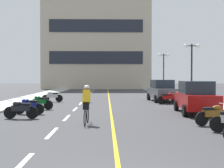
{
  "coord_description": "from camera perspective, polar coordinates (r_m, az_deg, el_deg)",
  "views": [
    {
      "loc": [
        -0.02,
        -4.77,
        2.04
      ],
      "look_at": [
        0.49,
        20.93,
        1.44
      ],
      "focal_mm": 47.34,
      "sensor_mm": 36.0,
      "label": 1
    }
  ],
  "objects": [
    {
      "name": "lane_dash_1",
      "position": [
        11.14,
        -11.5,
        -9.22
      ],
      "size": [
        0.14,
        2.2,
        0.01
      ],
      "primitive_type": "cube",
      "color": "silver",
      "rests_on": "ground"
    },
    {
      "name": "lane_dash_7",
      "position": [
        34.89,
        -4.39,
        -2.02
      ],
      "size": [
        0.14,
        2.2,
        0.01
      ],
      "primitive_type": "cube",
      "color": "silver",
      "rests_on": "ground"
    },
    {
      "name": "motorcycle_5",
      "position": [
        16.79,
        -15.77,
        -4.07
      ],
      "size": [
        1.7,
        0.6,
        0.92
      ],
      "color": "black",
      "rests_on": "ground"
    },
    {
      "name": "lane_dash_9",
      "position": [
        42.87,
        -3.78,
        -1.4
      ],
      "size": [
        0.14,
        2.2,
        0.01
      ],
      "primitive_type": "cube",
      "color": "silver",
      "rests_on": "ground"
    },
    {
      "name": "lane_dash_4",
      "position": [
        22.95,
        -6.09,
        -3.76
      ],
      "size": [
        0.14,
        2.2,
        0.01
      ],
      "primitive_type": "cube",
      "color": "silver",
      "rests_on": "ground"
    },
    {
      "name": "lane_dash_11",
      "position": [
        50.85,
        -3.36,
        -0.97
      ],
      "size": [
        0.14,
        2.2,
        0.01
      ],
      "primitive_type": "cube",
      "color": "silver",
      "rests_on": "ground"
    },
    {
      "name": "lane_dash_0",
      "position": [
        7.34,
        -17.31,
        -14.81
      ],
      "size": [
        0.14,
        2.2,
        0.01
      ],
      "primitive_type": "cube",
      "color": "silver",
      "rests_on": "ground"
    },
    {
      "name": "curb_right",
      "position": [
        29.73,
        12.94,
        -2.52
      ],
      "size": [
        2.4,
        72.0,
        0.12
      ],
      "primitive_type": "cube",
      "color": "#A8A8A3",
      "rests_on": "ground"
    },
    {
      "name": "lane_dash_10",
      "position": [
        46.86,
        -3.55,
        -1.16
      ],
      "size": [
        0.14,
        2.2,
        0.01
      ],
      "primitive_type": "cube",
      "color": "silver",
      "rests_on": "ground"
    },
    {
      "name": "cyclist_rider",
      "position": [
        12.85,
        -4.97,
        -3.81
      ],
      "size": [
        0.42,
        1.77,
        1.71
      ],
      "color": "black",
      "rests_on": "ground"
    },
    {
      "name": "office_building",
      "position": [
        53.81,
        -2.95,
        8.65
      ],
      "size": [
        18.73,
        7.26,
        17.8
      ],
      "color": "#BCAD93",
      "rests_on": "ground"
    },
    {
      "name": "lane_dash_8",
      "position": [
        38.88,
        -4.05,
        -1.67
      ],
      "size": [
        0.14,
        2.2,
        0.01
      ],
      "primitive_type": "cube",
      "color": "silver",
      "rests_on": "ground"
    },
    {
      "name": "lane_dash_6",
      "position": [
        30.9,
        -4.81,
        -2.45
      ],
      "size": [
        0.14,
        2.2,
        0.01
      ],
      "primitive_type": "cube",
      "color": "silver",
      "rests_on": "ground"
    },
    {
      "name": "motorcycle_3",
      "position": [
        13.22,
        18.96,
        -5.54
      ],
      "size": [
        1.66,
        0.74,
        0.92
      ],
      "color": "black",
      "rests_on": "ground"
    },
    {
      "name": "lane_dash_2",
      "position": [
        15.04,
        -8.74,
        -6.46
      ],
      "size": [
        0.14,
        2.2,
        0.01
      ],
      "primitive_type": "cube",
      "color": "silver",
      "rests_on": "ground"
    },
    {
      "name": "motorcycle_8",
      "position": [
        24.66,
        -11.48,
        -2.34
      ],
      "size": [
        1.7,
        0.6,
        0.92
      ],
      "color": "black",
      "rests_on": "ground"
    },
    {
      "name": "parked_car_near",
      "position": [
        17.14,
        15.87,
        -2.47
      ],
      "size": [
        2.18,
        4.32,
        1.82
      ],
      "color": "black",
      "rests_on": "ground"
    },
    {
      "name": "street_lamp_mid",
      "position": [
        26.5,
        15.14,
        4.8
      ],
      "size": [
        1.46,
        0.36,
        4.8
      ],
      "color": "black",
      "rests_on": "curb_right"
    },
    {
      "name": "centre_line_yellow",
      "position": [
        28.85,
        -0.59,
        -2.72
      ],
      "size": [
        0.12,
        66.0,
        0.01
      ],
      "primitive_type": "cube",
      "color": "gold",
      "rests_on": "ground"
    },
    {
      "name": "motorcycle_4",
      "position": [
        15.11,
        -17.19,
        -4.67
      ],
      "size": [
        1.7,
        0.6,
        0.92
      ],
      "color": "black",
      "rests_on": "ground"
    },
    {
      "name": "motorcycle_7",
      "position": [
        22.64,
        10.82,
        -2.66
      ],
      "size": [
        1.7,
        0.6,
        0.92
      ],
      "color": "black",
      "rests_on": "ground"
    },
    {
      "name": "curb_left",
      "position": [
        29.72,
        -15.12,
        -2.53
      ],
      "size": [
        2.4,
        72.0,
        0.12
      ],
      "primitive_type": "cube",
      "color": "#A8A8A3",
      "rests_on": "ground"
    },
    {
      "name": "street_lamp_far",
      "position": [
        38.19,
        9.94,
        3.86
      ],
      "size": [
        1.46,
        0.36,
        4.92
      ],
      "color": "black",
      "rests_on": "curb_right"
    },
    {
      "name": "ground_plane",
      "position": [
        25.85,
        -1.09,
        -3.19
      ],
      "size": [
        140.0,
        140.0,
        0.0
      ],
      "primitive_type": "plane",
      "color": "#38383A"
    },
    {
      "name": "lane_dash_5",
      "position": [
        26.92,
        -5.35,
        -3.01
      ],
      "size": [
        0.14,
        2.2,
        0.01
      ],
      "primitive_type": "cube",
      "color": "silver",
      "rests_on": "ground"
    },
    {
      "name": "parked_car_mid",
      "position": [
        25.22,
        9.63,
        -1.24
      ],
      "size": [
        2.13,
        4.3,
        1.82
      ],
      "color": "black",
      "rests_on": "ground"
    },
    {
      "name": "motorcycle_6",
      "position": [
        19.12,
        -13.7,
        -3.4
      ],
      "size": [
        1.66,
        0.72,
        0.92
      ],
      "color": "black",
      "rests_on": "ground"
    },
    {
      "name": "lane_dash_3",
      "position": [
        18.99,
        -7.14,
        -4.83
      ],
      "size": [
        0.14,
        2.2,
        0.01
      ],
      "primitive_type": "cube",
      "color": "silver",
      "rests_on": "ground"
    }
  ]
}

